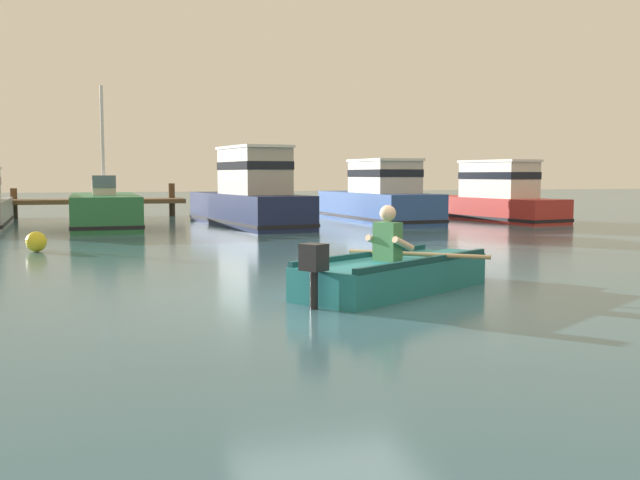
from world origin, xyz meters
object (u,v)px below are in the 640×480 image
at_px(mooring_buoy, 36,242).
at_px(rowboat_with_person, 397,273).
at_px(moored_boat_green, 104,211).
at_px(moored_boat_blue, 379,199).
at_px(moored_boat_red, 491,198).
at_px(moored_boat_navy, 250,197).

bearing_deg(mooring_buoy, rowboat_with_person, -52.33).
bearing_deg(rowboat_with_person, moored_boat_green, 106.07).
height_order(moored_boat_green, moored_boat_blue, moored_boat_green).
height_order(moored_boat_blue, mooring_buoy, moored_boat_blue).
distance_m(rowboat_with_person, moored_boat_red, 16.25).
bearing_deg(moored_boat_blue, rowboat_with_person, -109.52).
height_order(rowboat_with_person, moored_boat_navy, moored_boat_navy).
relative_size(moored_boat_navy, moored_boat_red, 1.02).
distance_m(moored_boat_green, moored_boat_blue, 8.88).
bearing_deg(moored_boat_blue, moored_boat_red, -3.77).
xyz_separation_m(moored_boat_blue, mooring_buoy, (-10.16, -7.01, -0.57)).
xyz_separation_m(rowboat_with_person, mooring_buoy, (-5.26, 6.82, -0.04)).
height_order(moored_boat_green, moored_boat_navy, moored_boat_green).
bearing_deg(moored_boat_navy, moored_boat_green, 169.82).
bearing_deg(moored_boat_blue, moored_boat_navy, -170.05).
distance_m(moored_boat_green, moored_boat_navy, 4.42).
height_order(moored_boat_green, moored_boat_red, moored_boat_green).
bearing_deg(moored_boat_green, rowboat_with_person, -73.93).
relative_size(moored_boat_red, mooring_buoy, 15.57).
bearing_deg(moored_boat_navy, mooring_buoy, -132.13).
relative_size(rowboat_with_person, moored_boat_navy, 0.50).
bearing_deg(moored_boat_green, moored_boat_red, -1.10).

